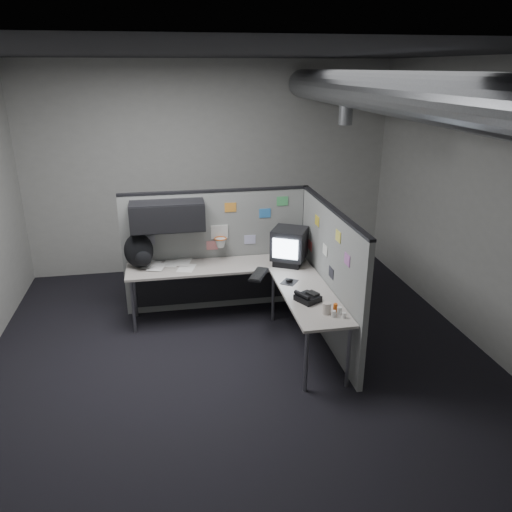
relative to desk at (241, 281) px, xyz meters
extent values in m
cube|color=black|center=(-0.15, -0.70, -0.62)|extent=(5.60, 5.60, 0.01)
cube|color=black|center=(-0.15, -0.70, 2.59)|extent=(5.60, 5.60, 0.01)
cube|color=#9E9E99|center=(-0.15, 2.10, 0.99)|extent=(5.60, 0.01, 3.20)
cube|color=#9E9E99|center=(-0.15, -3.51, 0.99)|extent=(5.60, 0.01, 3.20)
cube|color=#9E9E99|center=(2.66, -0.70, 0.99)|extent=(0.01, 5.60, 3.20)
cylinder|color=slate|center=(1.25, -0.70, 2.24)|extent=(0.40, 5.49, 0.40)
cylinder|color=slate|center=(1.25, 0.10, 1.99)|extent=(0.16, 0.16, 0.30)
cube|color=gray|center=(-0.23, 0.60, 0.19)|extent=(2.43, 0.06, 1.60)
cube|color=black|center=(-0.23, 0.60, 1.00)|extent=(2.43, 0.07, 0.03)
cube|color=black|center=(0.95, 0.60, 0.19)|extent=(0.07, 0.07, 1.60)
cube|color=black|center=(-0.85, 0.40, 0.76)|extent=(0.90, 0.35, 0.35)
cube|color=black|center=(-0.85, 0.22, 0.76)|extent=(0.90, 0.02, 0.33)
cube|color=silver|center=(-0.20, 0.56, 0.47)|extent=(0.22, 0.02, 0.18)
torus|color=#D85914|center=(-0.20, 0.47, 0.41)|extent=(0.16, 0.16, 0.01)
cone|color=white|center=(-0.20, 0.47, 0.35)|extent=(0.14, 0.14, 0.11)
cube|color=gray|center=(-1.10, 0.56, 0.41)|extent=(0.15, 0.01, 0.12)
cube|color=orange|center=(-0.05, 0.56, 0.79)|extent=(0.15, 0.01, 0.12)
cube|color=silver|center=(0.20, 0.56, 0.34)|extent=(0.15, 0.01, 0.12)
cube|color=#337FCC|center=(0.40, 0.56, 0.69)|extent=(0.15, 0.01, 0.12)
cube|color=#4CB266|center=(0.63, 0.56, 0.84)|extent=(0.15, 0.01, 0.12)
cube|color=#D87F7F|center=(-0.30, 0.56, 0.29)|extent=(0.15, 0.01, 0.12)
cube|color=gray|center=(0.95, -0.49, 0.19)|extent=(0.06, 2.23, 1.60)
cube|color=black|center=(0.95, -0.49, 1.00)|extent=(0.07, 2.23, 0.03)
cube|color=gold|center=(0.92, -0.05, 0.74)|extent=(0.01, 0.15, 0.12)
cube|color=silver|center=(0.92, -0.40, 0.49)|extent=(0.01, 0.15, 0.12)
cube|color=#E5D84C|center=(0.92, -0.80, 0.79)|extent=(0.01, 0.15, 0.12)
cube|color=#CC4C4C|center=(0.92, 0.20, 0.34)|extent=(0.01, 0.15, 0.12)
cube|color=#B266B2|center=(0.92, -1.10, 0.64)|extent=(0.01, 0.15, 0.12)
cube|color=#26262D|center=(0.92, -0.65, 0.31)|extent=(0.01, 0.15, 0.12)
cube|color=#ACA49B|center=(-0.25, 0.28, 0.10)|extent=(2.30, 0.56, 0.03)
cube|color=#ACA49B|center=(0.63, -0.78, 0.10)|extent=(0.56, 1.55, 0.03)
cube|color=black|center=(-0.25, 0.50, -0.21)|extent=(2.18, 0.02, 0.55)
cylinder|color=gray|center=(-1.33, 0.06, -0.26)|extent=(0.04, 0.04, 0.70)
cylinder|color=gray|center=(-1.33, 0.50, -0.26)|extent=(0.04, 0.04, 0.70)
cylinder|color=gray|center=(0.41, 0.06, -0.26)|extent=(0.04, 0.04, 0.70)
cylinder|color=gray|center=(0.41, -1.48, -0.26)|extent=(0.04, 0.04, 0.70)
cylinder|color=gray|center=(0.85, -1.48, -0.26)|extent=(0.04, 0.04, 0.70)
cube|color=black|center=(0.64, 0.18, 0.16)|extent=(0.48, 0.50, 0.08)
cube|color=black|center=(0.64, 0.18, 0.39)|extent=(0.55, 0.55, 0.38)
cube|color=#D1E4F9|center=(0.54, -0.01, 0.39)|extent=(0.28, 0.16, 0.25)
cube|color=black|center=(0.19, -0.15, 0.13)|extent=(0.32, 0.44, 0.03)
cube|color=black|center=(0.19, -0.15, 0.15)|extent=(0.28, 0.41, 0.01)
cube|color=black|center=(0.50, -0.40, 0.12)|extent=(0.24, 0.25, 0.01)
ellipsoid|color=black|center=(0.50, -0.40, 0.14)|extent=(0.10, 0.08, 0.04)
cube|color=black|center=(0.58, -0.92, 0.15)|extent=(0.30, 0.30, 0.06)
cylinder|color=black|center=(0.51, -0.94, 0.20)|extent=(0.14, 0.21, 0.05)
cube|color=black|center=(0.64, -0.90, 0.19)|extent=(0.14, 0.16, 0.02)
cylinder|color=silver|center=(0.81, -1.28, 0.16)|extent=(0.06, 0.06, 0.08)
cylinder|color=silver|center=(0.73, -1.32, 0.15)|extent=(0.05, 0.05, 0.07)
cylinder|color=silver|center=(0.82, -1.36, 0.14)|extent=(0.05, 0.05, 0.06)
cylinder|color=#D85914|center=(0.78, -1.22, 0.16)|extent=(0.05, 0.05, 0.09)
cylinder|color=beige|center=(0.68, -1.24, 0.18)|extent=(0.10, 0.10, 0.12)
cube|color=white|center=(-0.66, 0.25, 0.12)|extent=(0.27, 0.32, 0.00)
cube|color=white|center=(-0.84, 0.45, 0.12)|extent=(0.27, 0.32, 0.00)
cube|color=white|center=(-1.09, 0.43, 0.12)|extent=(0.26, 0.32, 0.00)
cube|color=white|center=(-0.69, 0.46, 0.13)|extent=(0.27, 0.32, 0.00)
cube|color=white|center=(-1.02, 0.33, 0.13)|extent=(0.27, 0.32, 0.00)
cube|color=white|center=(-1.14, 0.56, 0.13)|extent=(0.27, 0.32, 0.00)
ellipsoid|color=black|center=(-1.22, 0.40, 0.34)|extent=(0.37, 0.28, 0.44)
ellipsoid|color=black|center=(-1.17, 0.26, 0.28)|extent=(0.20, 0.12, 0.20)
camera|label=1|loc=(-0.85, -5.57, 2.46)|focal=35.00mm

